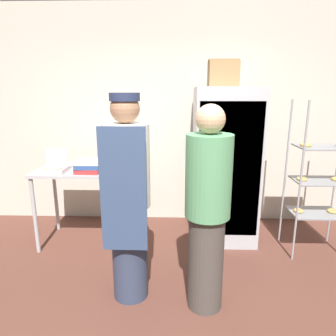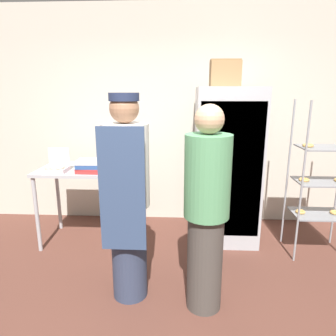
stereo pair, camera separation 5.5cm
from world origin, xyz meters
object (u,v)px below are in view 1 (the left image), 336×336
refrigerator (224,165)px  baking_rack (319,180)px  person_baker (128,198)px  binder_stack (88,166)px  cardboard_storage_box (223,74)px  person_customer (207,211)px  blender_pitcher (108,156)px  donut_box (54,168)px

refrigerator → baking_rack: refrigerator is taller
person_baker → binder_stack: bearing=124.5°
cardboard_storage_box → person_baker: 1.85m
person_baker → person_customer: (0.65, -0.11, -0.06)m
cardboard_storage_box → blender_pitcher: bearing=-173.7°
donut_box → person_customer: 1.85m
person_customer → binder_stack: bearing=142.4°
cardboard_storage_box → baking_rack: bearing=-17.9°
baking_rack → cardboard_storage_box: size_ratio=5.09×
refrigerator → person_customer: size_ratio=1.08×
donut_box → cardboard_storage_box: bearing=11.8°
person_baker → donut_box: bearing=139.3°
refrigerator → blender_pitcher: size_ratio=6.00×
blender_pitcher → person_baker: size_ratio=0.17×
blender_pitcher → person_customer: bearing=-48.3°
baking_rack → person_customer: baking_rack is taller
baking_rack → cardboard_storage_box: 1.59m
donut_box → binder_stack: donut_box is taller
binder_stack → cardboard_storage_box: (1.49, 0.38, 0.99)m
donut_box → binder_stack: 0.38m
person_customer → baking_rack: bearing=36.5°
baking_rack → binder_stack: 2.55m
baking_rack → person_baker: (-1.97, -0.87, 0.08)m
blender_pitcher → cardboard_storage_box: (1.31, 0.15, 0.93)m
baking_rack → cardboard_storage_box: (-1.05, 0.34, 1.14)m
refrigerator → person_baker: refrigerator is taller
person_customer → blender_pitcher: bearing=131.7°
refrigerator → baking_rack: (0.99, -0.34, -0.08)m
baking_rack → donut_box: size_ratio=6.68×
person_baker → refrigerator: bearing=50.8°
baking_rack → cardboard_storage_box: bearing=162.1°
donut_box → binder_stack: (0.38, 0.01, 0.02)m
binder_stack → cardboard_storage_box: cardboard_storage_box is taller
baking_rack → person_customer: (-1.32, -0.98, 0.02)m
baking_rack → person_customer: 1.65m
donut_box → cardboard_storage_box: cardboard_storage_box is taller
baking_rack → binder_stack: (-2.54, -0.04, 0.15)m
donut_box → person_baker: 1.25m
donut_box → refrigerator: bearing=11.3°
refrigerator → person_baker: 1.55m
donut_box → binder_stack: bearing=2.1°
refrigerator → person_customer: bearing=-104.1°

